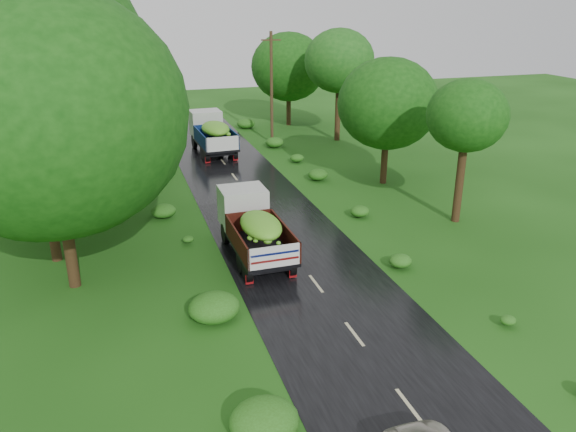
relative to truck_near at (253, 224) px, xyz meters
name	(u,v)px	position (x,y,z in m)	size (l,w,h in m)	color
ground	(354,334)	(1.78, -7.70, -1.51)	(120.00, 120.00, 0.00)	#16420E
road	(308,274)	(1.78, -2.70, -1.50)	(6.50, 80.00, 0.02)	black
road_lines	(301,264)	(1.78, -1.70, -1.49)	(0.12, 69.60, 0.00)	#BFB78C
truck_near	(253,224)	(0.00, 0.00, 0.00)	(2.34, 6.39, 2.68)	black
truck_far	(211,132)	(1.55, 19.29, 0.13)	(2.70, 7.01, 2.91)	black
utility_pole	(272,87)	(6.86, 20.81, 3.08)	(1.55, 0.42, 8.92)	#382616
trees_left	(54,80)	(-8.67, 12.21, 5.37)	(7.21, 32.22, 10.51)	black
trees_right	(344,80)	(11.16, 16.09, 4.08)	(5.64, 29.69, 8.09)	black
shrubs	(257,201)	(1.78, 6.30, -1.16)	(11.90, 44.00, 0.70)	#265614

